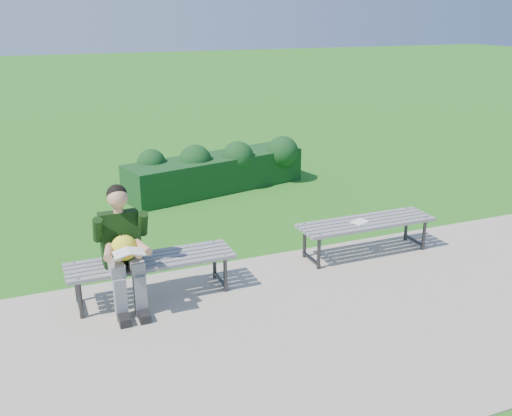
{
  "coord_description": "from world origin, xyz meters",
  "views": [
    {
      "loc": [
        -2.28,
        -6.2,
        2.99
      ],
      "look_at": [
        0.15,
        -0.3,
        0.8
      ],
      "focal_mm": 40.0,
      "sensor_mm": 36.0,
      "label": 1
    }
  ],
  "objects_px": {
    "bench_left": "(151,264)",
    "bench_right": "(366,225)",
    "paper_sheet": "(360,222)",
    "seated_boy": "(123,245)",
    "hedge": "(219,168)"
  },
  "relations": [
    {
      "from": "bench_left",
      "to": "bench_right",
      "type": "bearing_deg",
      "value": 2.65
    },
    {
      "from": "bench_right",
      "to": "paper_sheet",
      "type": "distance_m",
      "value": 0.12
    },
    {
      "from": "bench_right",
      "to": "seated_boy",
      "type": "height_order",
      "value": "seated_boy"
    },
    {
      "from": "hedge",
      "to": "seated_boy",
      "type": "height_order",
      "value": "seated_boy"
    },
    {
      "from": "bench_left",
      "to": "paper_sheet",
      "type": "distance_m",
      "value": 2.71
    },
    {
      "from": "bench_left",
      "to": "seated_boy",
      "type": "bearing_deg",
      "value": -161.82
    },
    {
      "from": "hedge",
      "to": "seated_boy",
      "type": "bearing_deg",
      "value": -121.85
    },
    {
      "from": "hedge",
      "to": "paper_sheet",
      "type": "distance_m",
      "value": 3.55
    },
    {
      "from": "bench_left",
      "to": "paper_sheet",
      "type": "xyz_separation_m",
      "value": [
        2.71,
        0.13,
        0.06
      ]
    },
    {
      "from": "bench_left",
      "to": "seated_boy",
      "type": "xyz_separation_m",
      "value": [
        -0.3,
        -0.1,
        0.3
      ]
    },
    {
      "from": "seated_boy",
      "to": "paper_sheet",
      "type": "relative_size",
      "value": 4.97
    },
    {
      "from": "bench_right",
      "to": "seated_boy",
      "type": "relative_size",
      "value": 1.37
    },
    {
      "from": "bench_right",
      "to": "paper_sheet",
      "type": "relative_size",
      "value": 6.81
    },
    {
      "from": "hedge",
      "to": "paper_sheet",
      "type": "height_order",
      "value": "hedge"
    },
    {
      "from": "hedge",
      "to": "paper_sheet",
      "type": "bearing_deg",
      "value": -78.52
    }
  ]
}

